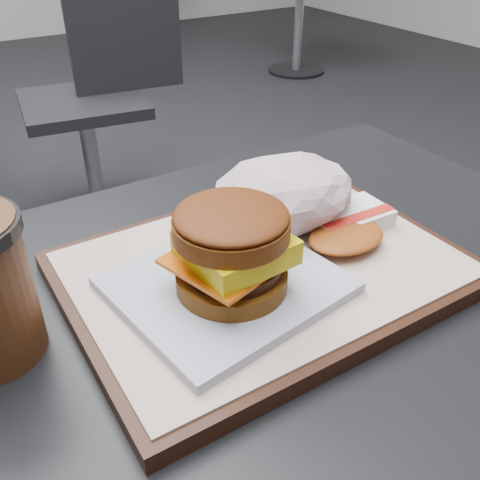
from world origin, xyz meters
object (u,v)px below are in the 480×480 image
(neighbor_chair, at_px, (99,87))
(crumpled_wrapper, at_px, (285,193))
(customer_table, at_px, (267,422))
(serving_tray, at_px, (264,270))
(hash_brown, at_px, (347,226))
(breakfast_sandwich, at_px, (230,258))

(neighbor_chair, bearing_deg, crumpled_wrapper, -100.35)
(customer_table, height_order, serving_tray, serving_tray)
(serving_tray, bearing_deg, hash_brown, -2.66)
(serving_tray, distance_m, neighbor_chair, 1.60)
(serving_tray, bearing_deg, crumpled_wrapper, 40.54)
(serving_tray, xyz_separation_m, hash_brown, (0.10, -0.00, 0.02))
(breakfast_sandwich, bearing_deg, customer_table, -7.73)
(customer_table, distance_m, serving_tray, 0.20)
(customer_table, distance_m, crumpled_wrapper, 0.27)
(breakfast_sandwich, height_order, hash_brown, breakfast_sandwich)
(hash_brown, height_order, crumpled_wrapper, crumpled_wrapper)
(crumpled_wrapper, bearing_deg, breakfast_sandwich, -146.18)
(serving_tray, xyz_separation_m, breakfast_sandwich, (-0.05, -0.02, 0.05))
(hash_brown, relative_size, crumpled_wrapper, 0.75)
(customer_table, distance_m, neighbor_chair, 1.61)
(serving_tray, xyz_separation_m, crumpled_wrapper, (0.06, 0.05, 0.05))
(customer_table, xyz_separation_m, neighbor_chair, (0.35, 1.57, -0.07))
(hash_brown, distance_m, crumpled_wrapper, 0.08)
(serving_tray, height_order, neighbor_chair, neighbor_chair)
(customer_table, bearing_deg, neighbor_chair, 77.62)
(customer_table, distance_m, breakfast_sandwich, 0.25)
(hash_brown, height_order, neighbor_chair, neighbor_chair)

